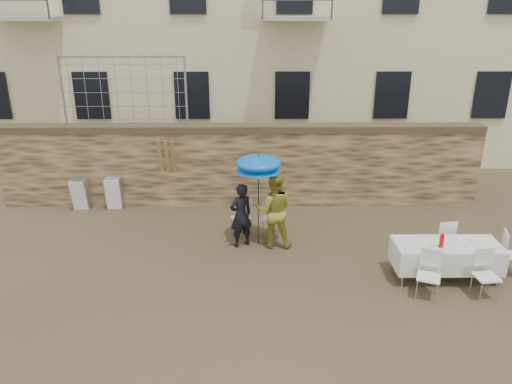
{
  "coord_description": "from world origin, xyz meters",
  "views": [
    {
      "loc": [
        0.33,
        -8.02,
        5.33
      ],
      "look_at": [
        0.4,
        2.2,
        1.4
      ],
      "focal_mm": 35.0,
      "sensor_mm": 36.0,
      "label": 1
    }
  ],
  "objects_px": {
    "table_chair_front_left": "(429,276)",
    "table_chair_side": "(512,254)",
    "woman_dress": "(274,210)",
    "table_chair_back": "(442,239)",
    "banquet_table": "(448,246)",
    "chair_stack_right": "(115,192)",
    "umbrella": "(259,166)",
    "couple_chair_right": "(271,217)",
    "man_suit": "(241,215)",
    "couple_chair_left": "(242,217)",
    "soda_bottle": "(442,241)",
    "table_chair_front_right": "(487,276)",
    "chair_stack_left": "(82,192)"
  },
  "relations": [
    {
      "from": "soda_bottle",
      "to": "table_chair_side",
      "type": "height_order",
      "value": "soda_bottle"
    },
    {
      "from": "couple_chair_left",
      "to": "table_chair_side",
      "type": "bearing_deg",
      "value": 134.85
    },
    {
      "from": "table_chair_front_right",
      "to": "table_chair_side",
      "type": "relative_size",
      "value": 1.0
    },
    {
      "from": "man_suit",
      "to": "woman_dress",
      "type": "xyz_separation_m",
      "value": [
        0.75,
        0.0,
        0.13
      ]
    },
    {
      "from": "table_chair_back",
      "to": "table_chair_side",
      "type": "height_order",
      "value": "same"
    },
    {
      "from": "woman_dress",
      "to": "soda_bottle",
      "type": "xyz_separation_m",
      "value": [
        3.24,
        -1.62,
        0.02
      ]
    },
    {
      "from": "umbrella",
      "to": "banquet_table",
      "type": "bearing_deg",
      "value": -22.51
    },
    {
      "from": "woman_dress",
      "to": "umbrella",
      "type": "xyz_separation_m",
      "value": [
        -0.35,
        0.1,
        1.02
      ]
    },
    {
      "from": "table_chair_back",
      "to": "chair_stack_right",
      "type": "xyz_separation_m",
      "value": [
        -7.87,
        3.0,
        -0.02
      ]
    },
    {
      "from": "umbrella",
      "to": "chair_stack_right",
      "type": "distance_m",
      "value": 4.7
    },
    {
      "from": "umbrella",
      "to": "soda_bottle",
      "type": "relative_size",
      "value": 7.79
    },
    {
      "from": "couple_chair_right",
      "to": "table_chair_front_left",
      "type": "xyz_separation_m",
      "value": [
        2.89,
        -2.77,
        0.0
      ]
    },
    {
      "from": "table_chair_side",
      "to": "chair_stack_left",
      "type": "distance_m",
      "value": 10.64
    },
    {
      "from": "couple_chair_left",
      "to": "couple_chair_right",
      "type": "relative_size",
      "value": 1.0
    },
    {
      "from": "table_chair_front_right",
      "to": "table_chair_back",
      "type": "relative_size",
      "value": 1.0
    },
    {
      "from": "couple_chair_right",
      "to": "table_chair_front_right",
      "type": "distance_m",
      "value": 4.86
    },
    {
      "from": "banquet_table",
      "to": "chair_stack_right",
      "type": "bearing_deg",
      "value": 153.67
    },
    {
      "from": "woman_dress",
      "to": "table_chair_side",
      "type": "height_order",
      "value": "woman_dress"
    },
    {
      "from": "couple_chair_left",
      "to": "soda_bottle",
      "type": "relative_size",
      "value": 3.69
    },
    {
      "from": "woman_dress",
      "to": "soda_bottle",
      "type": "relative_size",
      "value": 6.83
    },
    {
      "from": "man_suit",
      "to": "banquet_table",
      "type": "distance_m",
      "value": 4.44
    },
    {
      "from": "chair_stack_left",
      "to": "chair_stack_right",
      "type": "height_order",
      "value": "same"
    },
    {
      "from": "woman_dress",
      "to": "couple_chair_right",
      "type": "height_order",
      "value": "woman_dress"
    },
    {
      "from": "umbrella",
      "to": "chair_stack_right",
      "type": "relative_size",
      "value": 2.2
    },
    {
      "from": "couple_chair_left",
      "to": "soda_bottle",
      "type": "xyz_separation_m",
      "value": [
        3.99,
        -2.17,
        0.43
      ]
    },
    {
      "from": "man_suit",
      "to": "banquet_table",
      "type": "relative_size",
      "value": 0.73
    },
    {
      "from": "table_chair_back",
      "to": "chair_stack_left",
      "type": "xyz_separation_m",
      "value": [
        -8.77,
        3.0,
        -0.02
      ]
    },
    {
      "from": "woman_dress",
      "to": "chair_stack_right",
      "type": "relative_size",
      "value": 1.93
    },
    {
      "from": "soda_bottle",
      "to": "woman_dress",
      "type": "bearing_deg",
      "value": 153.43
    },
    {
      "from": "couple_chair_right",
      "to": "table_chair_front_left",
      "type": "bearing_deg",
      "value": 139.06
    },
    {
      "from": "table_chair_front_left",
      "to": "table_chair_side",
      "type": "relative_size",
      "value": 1.0
    },
    {
      "from": "couple_chair_right",
      "to": "table_chair_side",
      "type": "distance_m",
      "value": 5.25
    },
    {
      "from": "table_chair_back",
      "to": "table_chair_side",
      "type": "bearing_deg",
      "value": 140.03
    },
    {
      "from": "man_suit",
      "to": "woman_dress",
      "type": "height_order",
      "value": "woman_dress"
    },
    {
      "from": "man_suit",
      "to": "umbrella",
      "type": "bearing_deg",
      "value": 165.02
    },
    {
      "from": "umbrella",
      "to": "banquet_table",
      "type": "relative_size",
      "value": 0.96
    },
    {
      "from": "man_suit",
      "to": "banquet_table",
      "type": "xyz_separation_m",
      "value": [
        4.19,
        -1.47,
        -0.03
      ]
    },
    {
      "from": "banquet_table",
      "to": "table_chair_front_right",
      "type": "relative_size",
      "value": 2.19
    },
    {
      "from": "umbrella",
      "to": "banquet_table",
      "type": "height_order",
      "value": "umbrella"
    },
    {
      "from": "man_suit",
      "to": "banquet_table",
      "type": "height_order",
      "value": "man_suit"
    },
    {
      "from": "man_suit",
      "to": "table_chair_front_right",
      "type": "xyz_separation_m",
      "value": [
        4.69,
        -2.22,
        -0.28
      ]
    },
    {
      "from": "couple_chair_left",
      "to": "soda_bottle",
      "type": "height_order",
      "value": "soda_bottle"
    },
    {
      "from": "woman_dress",
      "to": "couple_chair_left",
      "type": "bearing_deg",
      "value": -34.85
    },
    {
      "from": "table_chair_front_left",
      "to": "chair_stack_left",
      "type": "relative_size",
      "value": 1.04
    },
    {
      "from": "banquet_table",
      "to": "table_chair_back",
      "type": "height_order",
      "value": "table_chair_back"
    },
    {
      "from": "banquet_table",
      "to": "table_chair_front_left",
      "type": "bearing_deg",
      "value": -128.66
    },
    {
      "from": "woman_dress",
      "to": "table_chair_front_left",
      "type": "relative_size",
      "value": 1.85
    },
    {
      "from": "woman_dress",
      "to": "table_chair_back",
      "type": "relative_size",
      "value": 1.85
    },
    {
      "from": "table_chair_front_left",
      "to": "chair_stack_left",
      "type": "xyz_separation_m",
      "value": [
        -7.97,
        4.55,
        -0.02
      ]
    },
    {
      "from": "man_suit",
      "to": "umbrella",
      "type": "height_order",
      "value": "umbrella"
    }
  ]
}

